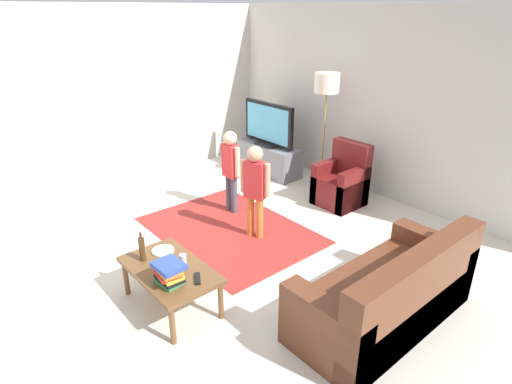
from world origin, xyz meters
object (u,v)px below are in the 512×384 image
(book_stack, at_px, (169,273))
(soda_can, at_px, (183,260))
(couch, at_px, (391,298))
(bottle, at_px, (142,249))
(plate, at_px, (163,251))
(tv_remote, at_px, (197,279))
(tv_stand, at_px, (269,159))
(child_near_tv, at_px, (231,164))
(tv, at_px, (268,125))
(floor_lamp, at_px, (327,89))
(coffee_table, at_px, (170,272))
(armchair, at_px, (342,184))
(child_center, at_px, (255,184))

(book_stack, relative_size, soda_can, 2.33)
(couch, height_order, bottle, couch)
(plate, bearing_deg, tv_remote, -0.00)
(couch, bearing_deg, tv_stand, 153.71)
(tv_stand, xyz_separation_m, child_near_tv, (0.80, -1.42, 0.45))
(child_near_tv, xyz_separation_m, book_stack, (1.50, -1.81, -0.16))
(soda_can, height_order, plate, soda_can)
(couch, xyz_separation_m, soda_can, (-1.44, -1.22, 0.19))
(book_stack, bearing_deg, tv, 125.59)
(tv, xyz_separation_m, child_near_tv, (0.80, -1.40, -0.16))
(floor_lamp, xyz_separation_m, book_stack, (1.24, -3.38, -1.01))
(bottle, distance_m, soda_can, 0.41)
(coffee_table, bearing_deg, tv, 123.92)
(tv, relative_size, armchair, 1.22)
(bottle, xyz_separation_m, tv_remote, (0.60, 0.22, -0.12))
(armchair, bearing_deg, tv, 179.35)
(couch, height_order, book_stack, couch)
(tv_remote, bearing_deg, couch, 77.11)
(armchair, bearing_deg, child_near_tv, -121.03)
(couch, xyz_separation_m, bottle, (-1.77, -1.46, 0.26))
(tv_stand, relative_size, coffee_table, 1.20)
(tv_stand, xyz_separation_m, plate, (1.78, -3.01, 0.18))
(floor_lamp, bearing_deg, book_stack, -69.81)
(coffee_table, height_order, bottle, bottle)
(coffee_table, distance_m, bottle, 0.35)
(book_stack, relative_size, bottle, 0.93)
(armchair, height_order, soda_can, armchair)
(coffee_table, bearing_deg, tv_remote, 17.35)
(tv, distance_m, child_center, 2.25)
(child_center, xyz_separation_m, bottle, (0.23, -1.59, -0.16))
(armchair, relative_size, plate, 4.09)
(floor_lamp, height_order, bottle, floor_lamp)
(tv_stand, relative_size, soda_can, 10.00)
(tv, bearing_deg, soda_can, -54.38)
(soda_can, bearing_deg, couch, 40.33)
(tv_stand, relative_size, armchair, 1.33)
(floor_lamp, bearing_deg, coffee_table, -72.56)
(tv_stand, relative_size, child_near_tv, 1.04)
(tv_stand, height_order, soda_can, soda_can)
(armchair, bearing_deg, tv_remote, -75.47)
(tv_stand, bearing_deg, tv_remote, -51.46)
(armchair, height_order, plate, armchair)
(floor_lamp, bearing_deg, child_center, -74.08)
(armchair, xyz_separation_m, child_near_tv, (-0.83, -1.38, 0.39))
(couch, height_order, floor_lamp, floor_lamp)
(couch, distance_m, child_near_tv, 2.82)
(couch, bearing_deg, soda_can, -139.67)
(armchair, relative_size, soda_can, 7.50)
(tv, bearing_deg, armchair, -0.65)
(armchair, xyz_separation_m, book_stack, (0.67, -3.19, 0.23))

